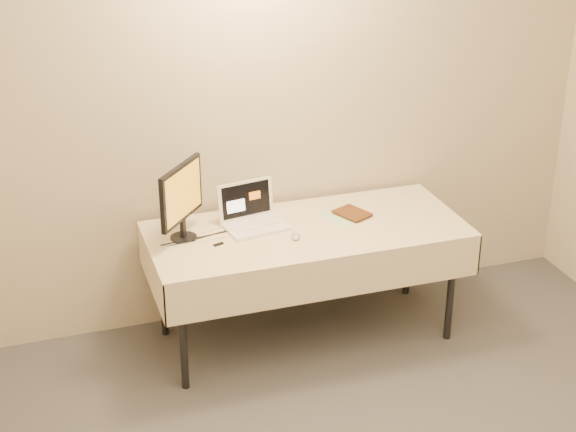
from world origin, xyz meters
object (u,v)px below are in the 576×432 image
object	(u,v)px
table	(307,238)
laptop	(252,215)
book	(344,203)
monitor	(181,196)

from	to	relation	value
table	laptop	xyz separation A→B (m)	(-0.29, 0.15, 0.12)
table	book	bearing A→B (deg)	12.79
table	laptop	world-z (taller)	laptop
table	laptop	bearing A→B (deg)	152.73
laptop	monitor	size ratio (longest dim) A/B	0.87
table	monitor	xyz separation A→B (m)	(-0.71, 0.09, 0.32)
monitor	book	size ratio (longest dim) A/B	2.16
table	monitor	bearing A→B (deg)	172.59
monitor	book	bearing A→B (deg)	-51.80
table	laptop	distance (m)	0.35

